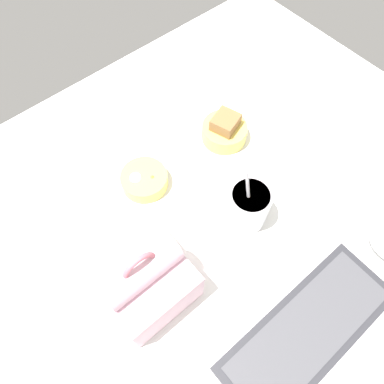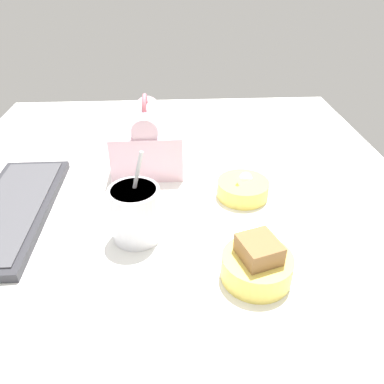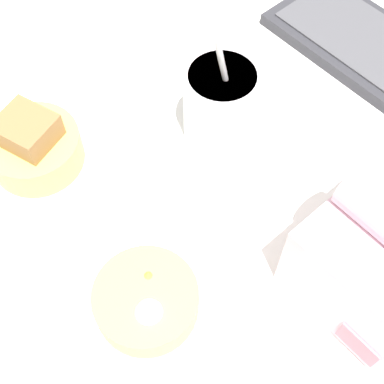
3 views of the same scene
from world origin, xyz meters
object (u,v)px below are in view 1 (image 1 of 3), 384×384
at_px(bento_bowl_sandwich, 224,130).
at_px(bento_bowl_snacks, 144,180).
at_px(lunch_bag, 145,280).
at_px(soup_cup, 248,206).
at_px(keyboard, 308,330).

xyz_separation_m(bento_bowl_sandwich, bento_bowl_snacks, (0.24, -0.02, -0.01)).
height_order(lunch_bag, bento_bowl_snacks, lunch_bag).
bearing_deg(bento_bowl_snacks, lunch_bag, 54.57).
relative_size(soup_cup, bento_bowl_sandwich, 1.51).
bearing_deg(soup_cup, bento_bowl_sandwich, -120.27).
bearing_deg(soup_cup, bento_bowl_snacks, -60.62).
relative_size(lunch_bag, soup_cup, 1.05).
relative_size(bento_bowl_sandwich, bento_bowl_snacks, 1.04).
xyz_separation_m(soup_cup, bento_bowl_snacks, (0.12, -0.22, -0.03)).
distance_m(keyboard, bento_bowl_snacks, 0.48).
bearing_deg(lunch_bag, bento_bowl_sandwich, -154.01).
relative_size(keyboard, bento_bowl_sandwich, 3.31).
distance_m(keyboard, soup_cup, 0.28).
relative_size(keyboard, soup_cup, 2.19).
bearing_deg(bento_bowl_sandwich, soup_cup, 59.73).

